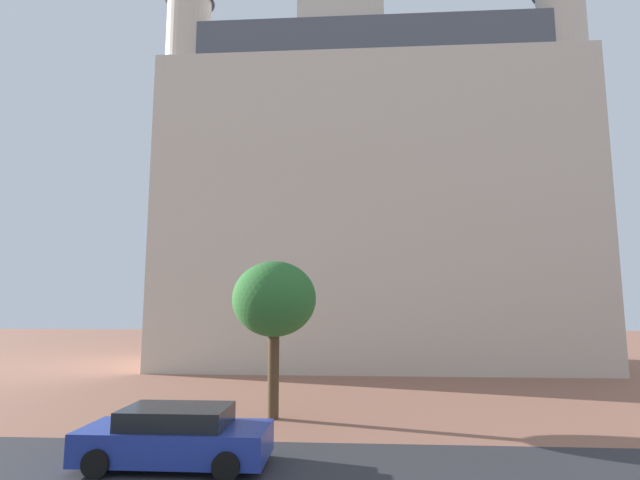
{
  "coord_description": "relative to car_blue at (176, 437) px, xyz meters",
  "views": [
    {
      "loc": [
        0.76,
        -2.99,
        3.95
      ],
      "look_at": [
        -0.08,
        10.2,
        5.71
      ],
      "focal_mm": 26.81,
      "sensor_mm": 36.0,
      "label": 1
    }
  ],
  "objects": [
    {
      "name": "ground_plane",
      "position": [
        3.57,
        0.94,
        -0.68
      ],
      "size": [
        120.0,
        120.0,
        0.0
      ],
      "primitive_type": "plane",
      "color": "#93604C"
    },
    {
      "name": "landmark_building",
      "position": [
        5.42,
        19.88,
        11.3
      ],
      "size": [
        26.78,
        10.5,
        37.53
      ],
      "color": "beige",
      "rests_on": "ground_plane"
    },
    {
      "name": "car_blue",
      "position": [
        0.0,
        0.0,
        0.0
      ],
      "size": [
        4.57,
        2.07,
        1.4
      ],
      "color": "#23389E",
      "rests_on": "ground_plane"
    },
    {
      "name": "tree_curb_far",
      "position": [
        1.62,
        4.92,
        3.38
      ],
      "size": [
        2.97,
        2.97,
        5.45
      ],
      "color": "#4C3823",
      "rests_on": "ground_plane"
    }
  ]
}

